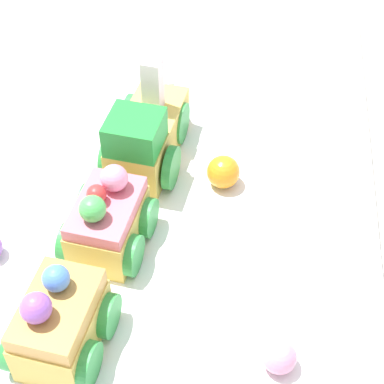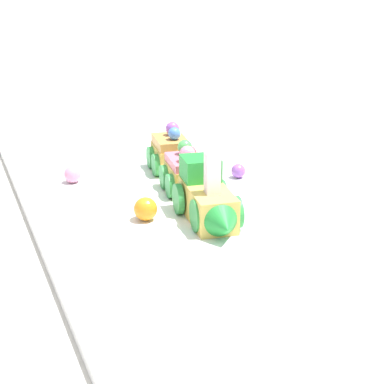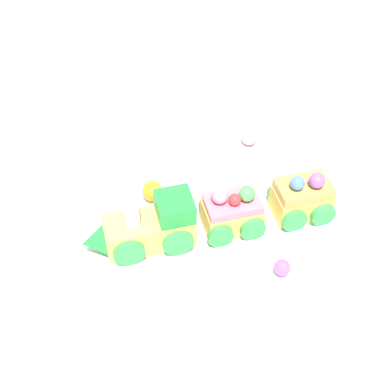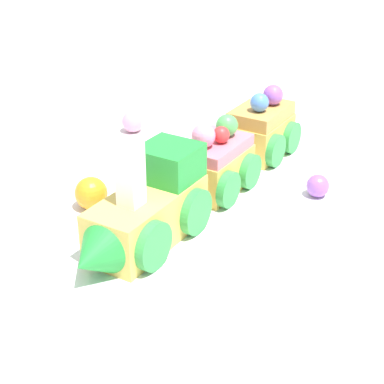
{
  "view_description": "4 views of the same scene",
  "coord_description": "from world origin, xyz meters",
  "px_view_note": "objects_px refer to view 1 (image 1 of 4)",
  "views": [
    {
      "loc": [
        -0.34,
        -0.07,
        0.41
      ],
      "look_at": [
        -0.01,
        -0.03,
        0.06
      ],
      "focal_mm": 60.0,
      "sensor_mm": 36.0,
      "label": 1
    },
    {
      "loc": [
        0.74,
        -0.26,
        0.31
      ],
      "look_at": [
        0.04,
        0.02,
        0.04
      ],
      "focal_mm": 60.0,
      "sensor_mm": 36.0,
      "label": 2
    },
    {
      "loc": [
        0.19,
        0.44,
        0.54
      ],
      "look_at": [
        0.01,
        -0.0,
        0.05
      ],
      "focal_mm": 50.0,
      "sensor_mm": 36.0,
      "label": 3
    },
    {
      "loc": [
        0.46,
        0.24,
        0.28
      ],
      "look_at": [
        0.02,
        0.04,
        0.03
      ],
      "focal_mm": 60.0,
      "sensor_mm": 36.0,
      "label": 4
    }
  ],
  "objects_px": {
    "cake_car_caramel": "(60,323)",
    "gumball_orange": "(223,172)",
    "gumball_pink": "(279,357)",
    "cake_train_locomotive": "(150,129)",
    "cake_car_strawberry": "(108,222)"
  },
  "relations": [
    {
      "from": "gumball_orange",
      "to": "gumball_pink",
      "type": "relative_size",
      "value": 1.2
    },
    {
      "from": "cake_car_caramel",
      "to": "gumball_orange",
      "type": "xyz_separation_m",
      "value": [
        0.17,
        -0.09,
        -0.01
      ]
    },
    {
      "from": "cake_car_strawberry",
      "to": "gumball_orange",
      "type": "height_order",
      "value": "cake_car_strawberry"
    },
    {
      "from": "cake_car_caramel",
      "to": "gumball_pink",
      "type": "bearing_deg",
      "value": -82.19
    },
    {
      "from": "cake_car_strawberry",
      "to": "cake_car_caramel",
      "type": "height_order",
      "value": "cake_car_caramel"
    },
    {
      "from": "cake_train_locomotive",
      "to": "gumball_pink",
      "type": "bearing_deg",
      "value": -141.74
    },
    {
      "from": "cake_car_strawberry",
      "to": "gumball_pink",
      "type": "distance_m",
      "value": 0.17
    },
    {
      "from": "cake_car_caramel",
      "to": "gumball_pink",
      "type": "xyz_separation_m",
      "value": [
        0.0,
        -0.15,
        -0.01
      ]
    },
    {
      "from": "gumball_pink",
      "to": "cake_car_strawberry",
      "type": "bearing_deg",
      "value": 56.09
    },
    {
      "from": "cake_train_locomotive",
      "to": "gumball_orange",
      "type": "xyz_separation_m",
      "value": [
        -0.03,
        -0.07,
        -0.01
      ]
    },
    {
      "from": "cake_car_caramel",
      "to": "cake_train_locomotive",
      "type": "bearing_deg",
      "value": -0.1
    },
    {
      "from": "cake_train_locomotive",
      "to": "gumball_pink",
      "type": "xyz_separation_m",
      "value": [
        -0.2,
        -0.12,
        -0.02
      ]
    },
    {
      "from": "gumball_orange",
      "to": "cake_train_locomotive",
      "type": "bearing_deg",
      "value": 64.45
    },
    {
      "from": "cake_car_caramel",
      "to": "gumball_pink",
      "type": "relative_size",
      "value": 3.29
    },
    {
      "from": "cake_train_locomotive",
      "to": "cake_car_caramel",
      "type": "distance_m",
      "value": 0.21
    }
  ]
}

